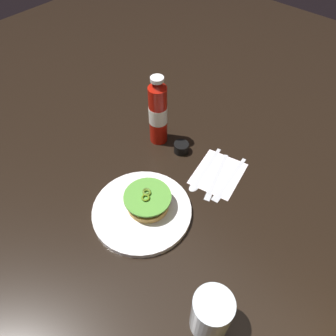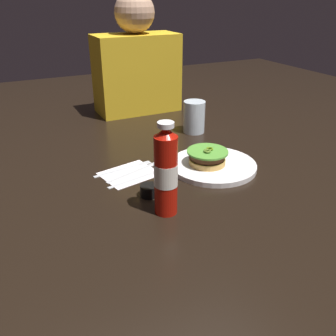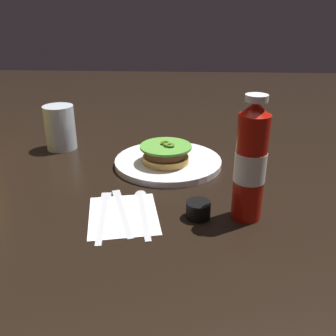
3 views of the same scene
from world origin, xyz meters
name	(u,v)px [view 1 (image 1 of 3)]	position (x,y,z in m)	size (l,w,h in m)	color
ground_plane	(175,230)	(0.00, 0.00, 0.00)	(3.00, 3.00, 0.00)	black
dinner_plate	(142,211)	(0.02, -0.11, 0.01)	(0.28, 0.28, 0.02)	white
burger_sandwich	(147,201)	(0.00, -0.10, 0.04)	(0.13, 0.13, 0.05)	tan
ketchup_bottle	(158,113)	(-0.23, -0.27, 0.12)	(0.06, 0.06, 0.25)	#B31409
water_glass	(211,314)	(0.13, 0.21, 0.06)	(0.09, 0.09, 0.13)	silver
condiment_cup	(181,148)	(-0.24, -0.18, 0.02)	(0.05, 0.05, 0.03)	black
napkin	(218,173)	(-0.24, -0.03, 0.00)	(0.16, 0.14, 0.00)	white
spoon_utensil	(202,174)	(-0.20, -0.06, 0.00)	(0.20, 0.06, 0.00)	silver
butter_knife	(216,179)	(-0.22, -0.02, 0.00)	(0.19, 0.08, 0.00)	silver
fork_utensil	(228,182)	(-0.23, 0.01, 0.00)	(0.20, 0.04, 0.00)	silver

